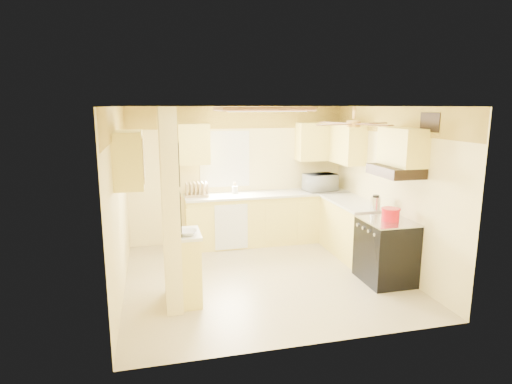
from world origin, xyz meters
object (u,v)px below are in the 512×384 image
object	(u,v)px
bowl	(188,233)
kettle	(376,203)
stove	(386,251)
dutch_oven	(391,214)
microwave	(320,182)

from	to	relation	value
bowl	kettle	bearing A→B (deg)	12.26
bowl	kettle	distance (m)	2.98
stove	dutch_oven	world-z (taller)	dutch_oven
microwave	bowl	size ratio (longest dim) A/B	2.39
kettle	stove	bearing A→B (deg)	-99.83
bowl	kettle	size ratio (longest dim) A/B	1.04
microwave	kettle	bearing A→B (deg)	90.00
dutch_oven	stove	bearing A→B (deg)	149.77
stove	dutch_oven	size ratio (longest dim) A/B	3.43
stove	microwave	xyz separation A→B (m)	(-0.17, 2.12, 0.64)
microwave	kettle	xyz separation A→B (m)	(0.25, -1.61, -0.05)
dutch_oven	kettle	size ratio (longest dim) A/B	1.16
bowl	kettle	world-z (taller)	kettle
stove	kettle	distance (m)	0.78
bowl	dutch_oven	distance (m)	2.86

